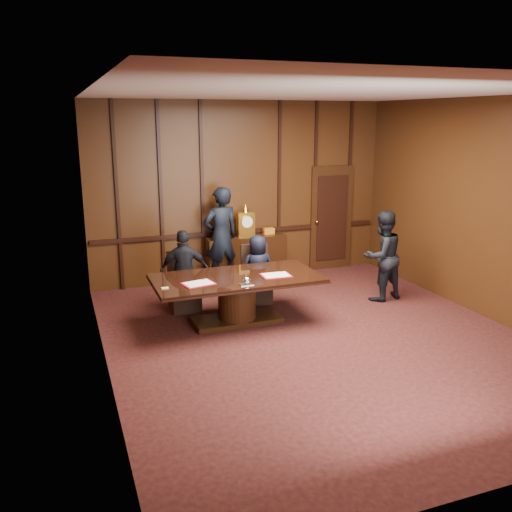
{
  "coord_description": "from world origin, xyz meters",
  "views": [
    {
      "loc": [
        -3.43,
        -6.62,
        3.18
      ],
      "look_at": [
        -0.56,
        1.15,
        1.05
      ],
      "focal_mm": 38.0,
      "sensor_mm": 36.0,
      "label": 1
    }
  ],
  "objects_px": {
    "conference_table": "(237,292)",
    "signatory_left": "(184,271)",
    "signatory_right": "(258,269)",
    "sideboard": "(246,256)",
    "witness_left": "(221,237)",
    "witness_right": "(382,256)"
  },
  "relations": [
    {
      "from": "conference_table",
      "to": "witness_right",
      "type": "bearing_deg",
      "value": 3.84
    },
    {
      "from": "signatory_right",
      "to": "witness_right",
      "type": "xyz_separation_m",
      "value": [
        2.12,
        -0.61,
        0.2
      ]
    },
    {
      "from": "sideboard",
      "to": "signatory_left",
      "type": "bearing_deg",
      "value": -138.76
    },
    {
      "from": "conference_table",
      "to": "witness_left",
      "type": "distance_m",
      "value": 2.08
    },
    {
      "from": "conference_table",
      "to": "signatory_left",
      "type": "xyz_separation_m",
      "value": [
        -0.65,
        0.8,
        0.19
      ]
    },
    {
      "from": "conference_table",
      "to": "signatory_left",
      "type": "distance_m",
      "value": 1.05
    },
    {
      "from": "sideboard",
      "to": "conference_table",
      "type": "bearing_deg",
      "value": -112.64
    },
    {
      "from": "conference_table",
      "to": "witness_left",
      "type": "bearing_deg",
      "value": 80.08
    },
    {
      "from": "signatory_left",
      "to": "witness_left",
      "type": "bearing_deg",
      "value": -120.81
    },
    {
      "from": "conference_table",
      "to": "witness_left",
      "type": "relative_size",
      "value": 1.36
    },
    {
      "from": "signatory_left",
      "to": "signatory_right",
      "type": "relative_size",
      "value": 1.15
    },
    {
      "from": "signatory_left",
      "to": "witness_right",
      "type": "height_order",
      "value": "witness_right"
    },
    {
      "from": "signatory_left",
      "to": "witness_right",
      "type": "xyz_separation_m",
      "value": [
        3.42,
        -0.61,
        0.11
      ]
    },
    {
      "from": "sideboard",
      "to": "conference_table",
      "type": "relative_size",
      "value": 0.61
    },
    {
      "from": "witness_right",
      "to": "signatory_left",
      "type": "bearing_deg",
      "value": -19.7
    },
    {
      "from": "signatory_left",
      "to": "signatory_right",
      "type": "distance_m",
      "value": 1.3
    },
    {
      "from": "sideboard",
      "to": "signatory_right",
      "type": "height_order",
      "value": "sideboard"
    },
    {
      "from": "signatory_left",
      "to": "sideboard",
      "type": "bearing_deg",
      "value": -129.77
    },
    {
      "from": "conference_table",
      "to": "signatory_left",
      "type": "bearing_deg",
      "value": 129.09
    },
    {
      "from": "witness_left",
      "to": "sideboard",
      "type": "bearing_deg",
      "value": -171.64
    },
    {
      "from": "witness_right",
      "to": "sideboard",
      "type": "bearing_deg",
      "value": -56.12
    },
    {
      "from": "witness_right",
      "to": "conference_table",
      "type": "bearing_deg",
      "value": -5.67
    }
  ]
}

